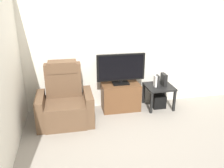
% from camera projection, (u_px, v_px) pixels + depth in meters
% --- Properties ---
extents(ground_plane, '(6.40, 6.40, 0.00)m').
position_uv_depth(ground_plane, '(133.00, 131.00, 4.08)').
color(ground_plane, gray).
extents(wall_back, '(6.40, 0.06, 2.60)m').
position_uv_depth(wall_back, '(119.00, 43.00, 4.65)').
color(wall_back, silver).
rests_on(wall_back, ground).
extents(wall_side, '(0.06, 4.48, 2.60)m').
position_uv_depth(wall_side, '(4.00, 64.00, 3.27)').
color(wall_side, silver).
rests_on(wall_side, ground).
extents(tv_stand, '(0.74, 0.41, 0.54)m').
position_uv_depth(tv_stand, '(121.00, 97.00, 4.77)').
color(tv_stand, brown).
rests_on(tv_stand, ground).
extents(television, '(0.94, 0.20, 0.60)m').
position_uv_depth(television, '(121.00, 68.00, 4.58)').
color(television, black).
rests_on(television, tv_stand).
extents(recliner_armchair, '(0.98, 0.78, 1.08)m').
position_uv_depth(recliner_armchair, '(65.00, 102.00, 4.29)').
color(recliner_armchair, brown).
rests_on(recliner_armchair, ground).
extents(side_table, '(0.54, 0.54, 0.47)m').
position_uv_depth(side_table, '(159.00, 89.00, 4.82)').
color(side_table, black).
rests_on(side_table, ground).
extents(subwoofer_box, '(0.26, 0.26, 0.26)m').
position_uv_depth(subwoofer_box, '(158.00, 101.00, 4.92)').
color(subwoofer_box, black).
rests_on(subwoofer_box, ground).
extents(book_leftmost, '(0.04, 0.11, 0.23)m').
position_uv_depth(book_leftmost, '(155.00, 81.00, 4.72)').
color(book_leftmost, white).
rests_on(book_leftmost, side_table).
extents(book_middle, '(0.04, 0.13, 0.23)m').
position_uv_depth(book_middle, '(158.00, 81.00, 4.73)').
color(book_middle, '#262626').
rests_on(book_middle, side_table).
extents(game_console, '(0.07, 0.20, 0.24)m').
position_uv_depth(game_console, '(164.00, 80.00, 4.78)').
color(game_console, black).
rests_on(game_console, side_table).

